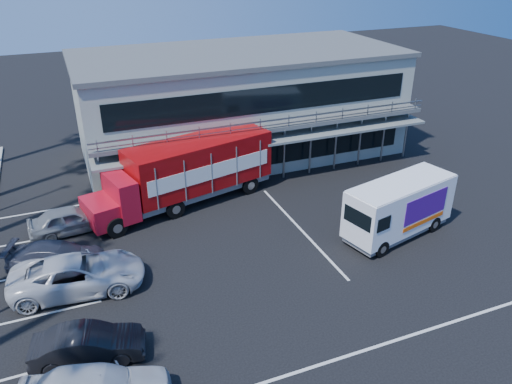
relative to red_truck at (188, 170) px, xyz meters
name	(u,v)px	position (x,y,z in m)	size (l,w,h in m)	color
ground	(291,267)	(2.71, -8.31, -2.07)	(120.00, 120.00, 0.00)	black
building	(240,103)	(5.71, 6.63, 1.58)	(22.40, 12.00, 7.30)	#969B8E
red_truck	(188,170)	(0.00, 0.00, 0.00)	(11.47, 5.25, 3.76)	#B30E21
white_van	(399,207)	(9.17, -7.68, -0.45)	(6.59, 3.57, 3.06)	white
parked_car_b	(88,345)	(-6.79, -10.81, -1.40)	(1.42, 4.08, 1.35)	black
parked_car_c	(78,274)	(-6.79, -6.28, -1.27)	(2.66, 5.77, 1.60)	silver
parked_car_d	(58,257)	(-7.58, -4.31, -1.40)	(1.88, 4.63, 1.34)	#2F323F
parked_car_e	(70,220)	(-6.79, -0.90, -1.35)	(1.71, 4.26, 1.45)	gray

